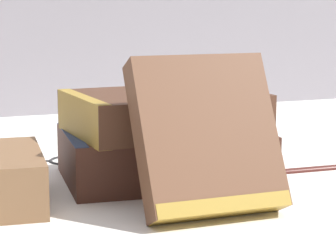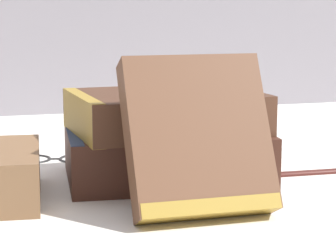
# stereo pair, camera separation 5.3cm
# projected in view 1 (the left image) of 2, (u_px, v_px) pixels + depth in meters

# --- Properties ---
(ground_plane) EXTENTS (3.00, 3.00, 0.00)m
(ground_plane) POSITION_uv_depth(u_px,v_px,m) (143.00, 190.00, 0.65)
(ground_plane) COLOR white
(book_flat_bottom) EXTENTS (0.20, 0.15, 0.05)m
(book_flat_bottom) POSITION_uv_depth(u_px,v_px,m) (158.00, 155.00, 0.68)
(book_flat_bottom) COLOR #422319
(book_flat_bottom) RESTS_ON ground_plane
(book_flat_top) EXTENTS (0.18, 0.14, 0.04)m
(book_flat_top) POSITION_uv_depth(u_px,v_px,m) (158.00, 112.00, 0.67)
(book_flat_top) COLOR #4C2D1E
(book_flat_top) RESTS_ON book_flat_bottom
(book_leaning_front) EXTENTS (0.12, 0.08, 0.13)m
(book_leaning_front) POSITION_uv_depth(u_px,v_px,m) (207.00, 141.00, 0.56)
(book_leaning_front) COLOR brown
(book_leaning_front) RESTS_ON ground_plane
(pocket_watch) EXTENTS (0.05, 0.05, 0.01)m
(pocket_watch) POSITION_uv_depth(u_px,v_px,m) (211.00, 91.00, 0.65)
(pocket_watch) COLOR silver
(pocket_watch) RESTS_ON book_flat_top
(reading_glasses) EXTENTS (0.10, 0.06, 0.00)m
(reading_glasses) POSITION_uv_depth(u_px,v_px,m) (45.00, 160.00, 0.76)
(reading_glasses) COLOR black
(reading_glasses) RESTS_ON ground_plane
(fountain_pen) EXTENTS (0.14, 0.01, 0.01)m
(fountain_pen) POSITION_uv_depth(u_px,v_px,m) (329.00, 165.00, 0.72)
(fountain_pen) COLOR #471E19
(fountain_pen) RESTS_ON ground_plane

